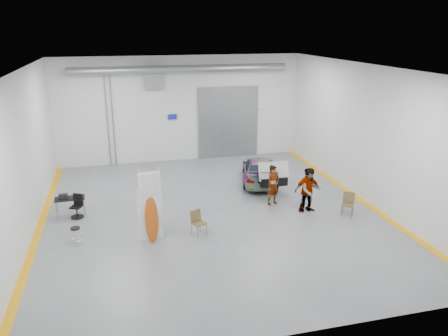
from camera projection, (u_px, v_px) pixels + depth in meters
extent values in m
plane|color=slate|center=(212.00, 213.00, 18.46)|extent=(16.00, 16.00, 0.00)
cube|color=silver|center=(24.00, 156.00, 15.90)|extent=(0.02, 16.00, 6.00)
cube|color=silver|center=(366.00, 134.00, 19.16)|extent=(0.02, 16.00, 6.00)
cube|color=silver|center=(181.00, 109.00, 24.91)|extent=(14.00, 0.02, 6.00)
cube|color=silver|center=(286.00, 230.00, 10.16)|extent=(14.00, 0.02, 6.00)
cube|color=silver|center=(210.00, 68.00, 16.60)|extent=(14.00, 16.00, 0.02)
cube|color=gray|center=(228.00, 122.00, 25.76)|extent=(3.60, 0.12, 4.20)
cube|color=gray|center=(153.00, 78.00, 23.93)|extent=(1.00, 0.50, 1.20)
cylinder|color=gray|center=(181.00, 69.00, 23.64)|extent=(11.90, 0.44, 0.44)
cube|color=#122697|center=(172.00, 117.00, 24.84)|extent=(0.50, 0.04, 0.30)
cube|color=white|center=(261.00, 108.00, 25.98)|extent=(0.70, 0.04, 0.25)
cylinder|color=gray|center=(113.00, 121.00, 24.10)|extent=(0.08, 0.08, 5.00)
cylinder|color=gray|center=(107.00, 122.00, 24.03)|extent=(0.08, 0.08, 5.00)
cube|color=orange|center=(39.00, 230.00, 16.87)|extent=(0.30, 16.00, 0.01)
cube|color=orange|center=(357.00, 198.00, 20.05)|extent=(0.30, 16.00, 0.01)
imported|color=white|center=(260.00, 170.00, 22.01)|extent=(2.86, 4.58, 1.24)
imported|color=#90744E|center=(273.00, 185.00, 19.09)|extent=(0.76, 0.64, 1.79)
imported|color=#467381|center=(310.00, 190.00, 18.31)|extent=(0.95, 0.74, 1.92)
imported|color=#A95E38|center=(307.00, 190.00, 18.35)|extent=(1.12, 0.48, 1.91)
cube|color=white|center=(151.00, 218.00, 15.69)|extent=(0.81, 0.10, 1.72)
ellipsoid|color=orange|center=(151.00, 220.00, 15.64)|extent=(0.50, 0.27, 1.81)
cube|color=white|center=(149.00, 184.00, 15.28)|extent=(0.78, 0.10, 0.91)
cylinder|color=white|center=(140.00, 206.00, 15.47)|extent=(0.02, 0.02, 2.87)
cylinder|color=white|center=(159.00, 205.00, 15.62)|extent=(0.02, 0.02, 2.87)
cube|color=brown|center=(199.00, 223.00, 16.34)|extent=(0.59, 0.58, 0.04)
cube|color=brown|center=(198.00, 215.00, 16.45)|extent=(0.45, 0.27, 0.43)
cube|color=brown|center=(348.00, 205.00, 17.99)|extent=(0.64, 0.64, 0.04)
cube|color=brown|center=(346.00, 197.00, 18.11)|extent=(0.43, 0.36, 0.45)
cylinder|color=black|center=(75.00, 228.00, 15.53)|extent=(0.33, 0.33, 0.05)
torus|color=silver|center=(76.00, 240.00, 15.66)|extent=(0.35, 0.35, 0.02)
cylinder|color=gray|center=(56.00, 210.00, 17.81)|extent=(0.03, 0.03, 0.71)
cylinder|color=gray|center=(84.00, 208.00, 18.06)|extent=(0.03, 0.03, 0.71)
cylinder|color=gray|center=(57.00, 206.00, 18.27)|extent=(0.03, 0.03, 0.71)
cylinder|color=gray|center=(85.00, 203.00, 18.52)|extent=(0.03, 0.03, 0.71)
cube|color=black|center=(70.00, 198.00, 18.05)|extent=(1.22, 0.66, 0.04)
cylinder|color=#194C9B|center=(77.00, 196.00, 17.99)|extent=(0.08, 0.08, 0.22)
cube|color=black|center=(63.00, 196.00, 18.00)|extent=(0.35, 0.22, 0.18)
cylinder|color=black|center=(77.00, 217.00, 17.98)|extent=(0.51, 0.51, 0.04)
cylinder|color=black|center=(77.00, 212.00, 17.91)|extent=(0.06, 0.06, 0.44)
cube|color=black|center=(76.00, 207.00, 17.85)|extent=(0.56, 0.56, 0.06)
cube|color=black|center=(76.00, 199.00, 17.95)|extent=(0.39, 0.22, 0.46)
cube|color=silver|center=(273.00, 169.00, 20.08)|extent=(1.44, 0.88, 0.04)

